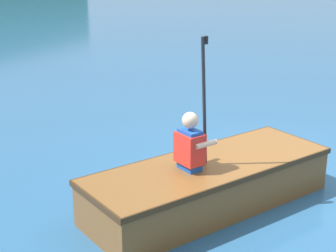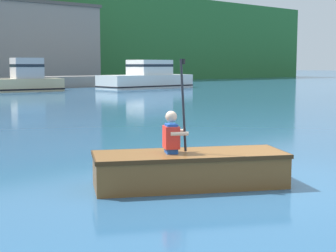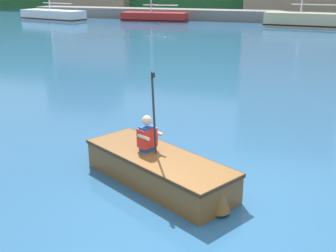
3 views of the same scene
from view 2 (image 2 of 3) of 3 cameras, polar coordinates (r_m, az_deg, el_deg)
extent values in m
plane|color=#28567F|center=(7.99, 10.18, -6.34)|extent=(300.00, 300.00, 0.00)
cube|color=gray|center=(54.04, -15.84, 8.50)|extent=(11.12, 11.36, 7.35)
cube|color=#4F4C49|center=(54.31, -15.97, 12.53)|extent=(11.42, 11.66, 0.30)
cube|color=white|center=(40.70, -2.46, 4.96)|extent=(7.85, 3.11, 1.04)
cube|color=black|center=(40.71, -2.46, 4.48)|extent=(7.89, 3.15, 0.10)
cube|color=silver|center=(40.93, -2.05, 6.51)|extent=(3.15, 2.34, 1.17)
cube|color=#19232D|center=(40.93, -2.06, 6.72)|extent=(3.17, 2.37, 0.20)
cube|color=#CCB789|center=(36.88, -15.69, 4.40)|extent=(5.41, 2.24, 0.88)
cube|color=black|center=(36.89, -15.67, 3.96)|extent=(5.46, 2.28, 0.10)
cube|color=#B2B2B7|center=(36.94, -15.36, 6.20)|extent=(2.10, 1.56, 1.42)
cube|color=#19232D|center=(36.94, -15.37, 6.47)|extent=(2.13, 1.59, 0.20)
cube|color=brown|center=(7.68, 2.41, -4.83)|extent=(2.92, 2.18, 0.51)
cube|color=#432A13|center=(7.64, 2.42, -3.17)|extent=(2.98, 2.24, 0.06)
cube|color=#432A13|center=(7.64, 2.42, -3.25)|extent=(2.49, 1.84, 0.02)
cone|color=brown|center=(8.10, 11.74, -4.17)|extent=(0.45, 0.45, 0.46)
cube|color=brown|center=(7.59, 0.87, -3.38)|extent=(0.57, 0.87, 0.03)
cube|color=#1E4CA5|center=(7.54, 0.35, -1.39)|extent=(0.26, 0.29, 0.43)
cube|color=red|center=(7.53, 0.35, -1.24)|extent=(0.32, 0.36, 0.33)
sphere|color=beige|center=(7.50, 0.36, 1.05)|extent=(0.17, 0.17, 0.17)
cylinder|color=beige|center=(7.40, 1.27, -0.87)|extent=(0.26, 0.17, 0.06)
cylinder|color=beige|center=(7.69, 0.78, -0.58)|extent=(0.26, 0.17, 0.06)
cylinder|color=#232328|center=(7.52, 1.70, 2.28)|extent=(0.12, 0.09, 1.36)
cylinder|color=black|center=(7.50, 1.72, 7.15)|extent=(0.05, 0.05, 0.08)
camera|label=1|loc=(3.87, -37.45, 18.38)|focal=55.00mm
camera|label=3|loc=(7.46, 55.10, 15.00)|focal=45.00mm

